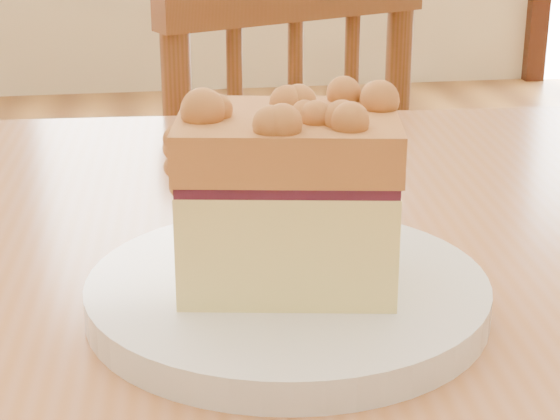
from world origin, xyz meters
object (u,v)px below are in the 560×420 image
cake_slice (284,190)px  plate (287,295)px  cafe_chair_main (241,264)px  cafe_table_main (192,408)px

cake_slice → plate: bearing=14.6°
cafe_chair_main → cake_slice: size_ratio=6.09×
plate → cake_slice: (-0.00, -0.00, 0.07)m
cafe_chair_main → plate: cafe_chair_main is taller
cafe_chair_main → cake_slice: bearing=62.1°
cafe_chair_main → plate: 0.83m
cafe_chair_main → cafe_table_main: bearing=57.5°
plate → cake_slice: size_ratio=1.66×
cafe_table_main → cake_slice: cake_slice is taller
cafe_table_main → cake_slice: (0.06, -0.04, 0.17)m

